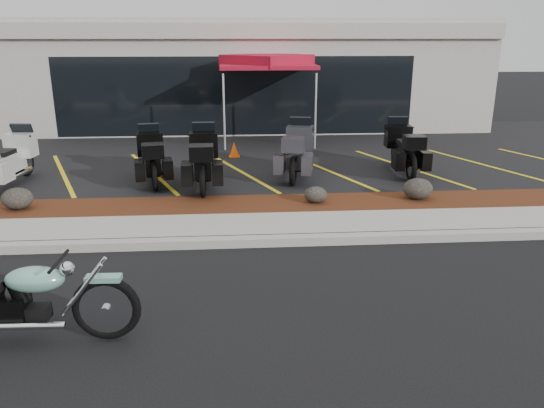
{
  "coord_description": "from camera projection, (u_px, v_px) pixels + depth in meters",
  "views": [
    {
      "loc": [
        -0.13,
        -7.59,
        3.45
      ],
      "look_at": [
        0.52,
        1.2,
        0.64
      ],
      "focal_mm": 35.0,
      "sensor_mm": 36.0,
      "label": 1
    }
  ],
  "objects": [
    {
      "name": "curb",
      "position": [
        243.0,
        241.0,
        9.1
      ],
      "size": [
        24.0,
        0.25,
        0.15
      ],
      "primitive_type": "cube",
      "color": "gray",
      "rests_on": "ground"
    },
    {
      "name": "touring_black_front",
      "position": [
        150.0,
        149.0,
        13.05
      ],
      "size": [
        1.23,
        2.31,
        1.27
      ],
      "primitive_type": null,
      "rotation": [
        0.0,
        0.0,
        1.76
      ],
      "color": "black",
      "rests_on": "upper_lot"
    },
    {
      "name": "boulder_right",
      "position": [
        418.0,
        189.0,
        11.12
      ],
      "size": [
        0.63,
        0.52,
        0.44
      ],
      "primitive_type": "ellipsoid",
      "color": "black",
      "rests_on": "mulch_bed"
    },
    {
      "name": "sidewalk",
      "position": [
        242.0,
        227.0,
        9.76
      ],
      "size": [
        24.0,
        1.2,
        0.15
      ],
      "primitive_type": "cube",
      "color": "gray",
      "rests_on": "ground"
    },
    {
      "name": "touring_grey",
      "position": [
        300.0,
        143.0,
        13.57
      ],
      "size": [
        1.36,
        2.45,
        1.35
      ],
      "primitive_type": null,
      "rotation": [
        0.0,
        0.0,
        1.36
      ],
      "color": "#323238",
      "rests_on": "upper_lot"
    },
    {
      "name": "upper_lot",
      "position": [
        238.0,
        152.0,
        16.03
      ],
      "size": [
        26.0,
        9.6,
        0.15
      ],
      "primitive_type": "cube",
      "color": "black",
      "rests_on": "ground"
    },
    {
      "name": "boulder_mid",
      "position": [
        316.0,
        195.0,
        10.89
      ],
      "size": [
        0.47,
        0.39,
        0.34
      ],
      "primitive_type": "ellipsoid",
      "color": "black",
      "rests_on": "mulch_bed"
    },
    {
      "name": "touring_black_mid",
      "position": [
        204.0,
        150.0,
        12.72
      ],
      "size": [
        0.94,
        2.35,
        1.36
      ],
      "primitive_type": null,
      "rotation": [
        0.0,
        0.0,
        1.59
      ],
      "color": "black",
      "rests_on": "upper_lot"
    },
    {
      "name": "boulder_left",
      "position": [
        17.0,
        199.0,
        10.46
      ],
      "size": [
        0.61,
        0.51,
        0.43
      ],
      "primitive_type": "ellipsoid",
      "color": "black",
      "rests_on": "mulch_bed"
    },
    {
      "name": "popup_canopy",
      "position": [
        267.0,
        63.0,
        16.68
      ],
      "size": [
        3.9,
        3.9,
        2.73
      ],
      "rotation": [
        0.0,
        0.0,
        -0.44
      ],
      "color": "silver",
      "rests_on": "upper_lot"
    },
    {
      "name": "traffic_cone",
      "position": [
        234.0,
        149.0,
        15.05
      ],
      "size": [
        0.38,
        0.38,
        0.42
      ],
      "primitive_type": "cone",
      "rotation": [
        0.0,
        0.0,
        0.36
      ],
      "color": "#EC5007",
      "rests_on": "upper_lot"
    },
    {
      "name": "ground",
      "position": [
        245.0,
        267.0,
        8.26
      ],
      "size": [
        90.0,
        90.0,
        0.0
      ],
      "primitive_type": "plane",
      "color": "black",
      "rests_on": "ground"
    },
    {
      "name": "touring_black_rear",
      "position": [
        396.0,
        141.0,
        13.93
      ],
      "size": [
        1.01,
        2.3,
        1.31
      ],
      "primitive_type": null,
      "rotation": [
        0.0,
        0.0,
        1.5
      ],
      "color": "black",
      "rests_on": "upper_lot"
    },
    {
      "name": "dealership_building",
      "position": [
        235.0,
        73.0,
        21.4
      ],
      "size": [
        18.0,
        8.16,
        4.0
      ],
      "color": "#9A948B",
      "rests_on": "ground"
    },
    {
      "name": "hero_cruiser",
      "position": [
        106.0,
        299.0,
        6.14
      ],
      "size": [
        3.04,
        0.87,
        1.06
      ],
      "primitive_type": null,
      "rotation": [
        0.0,
        0.0,
        -0.04
      ],
      "color": "#6CA895",
      "rests_on": "ground"
    },
    {
      "name": "mulch_bed",
      "position": [
        241.0,
        207.0,
        10.9
      ],
      "size": [
        24.0,
        1.2,
        0.16
      ],
      "primitive_type": "cube",
      "color": "#34180B",
      "rests_on": "ground"
    },
    {
      "name": "touring_white",
      "position": [
        24.0,
        150.0,
        12.84
      ],
      "size": [
        1.1,
        2.31,
        1.3
      ],
      "primitive_type": null,
      "rotation": [
        0.0,
        0.0,
        1.46
      ],
      "color": "silver",
      "rests_on": "upper_lot"
    }
  ]
}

